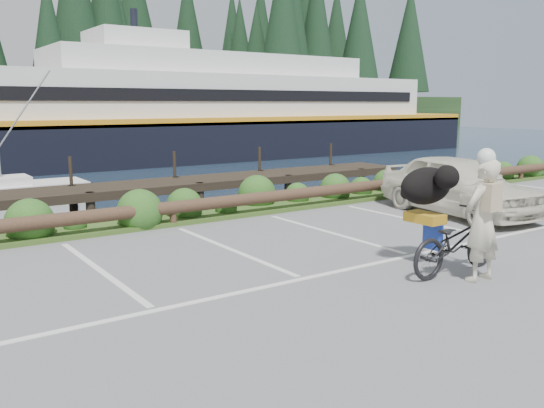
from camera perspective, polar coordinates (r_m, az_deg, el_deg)
The scene contains 7 objects.
ground at distance 9.86m, azimuth 1.67°, elevation -6.87°, with size 72.00×72.00×0.00m, color slate.
vegetation_strip at distance 14.34m, azimuth -10.91°, elevation -1.50°, with size 34.00×1.60×0.10m, color #3D5B21.
log_rail at distance 13.73m, azimuth -9.73°, elevation -2.19°, with size 32.00×0.30×0.60m, color #443021, non-canonical shape.
bicycle at distance 10.20m, azimuth 17.71°, elevation -3.59°, with size 0.73×2.08×1.09m, color black.
cyclist at distance 9.83m, azimuth 20.11°, elevation -1.54°, with size 0.73×0.48×2.00m, color beige.
dog at distance 10.44m, azimuth 15.04°, elevation 1.75°, with size 1.14×0.56×0.66m, color black.
parked_car at distance 15.59m, azimuth 18.00°, elevation 1.82°, with size 1.84×4.59×1.56m, color beige.
Camera 1 is at (-5.57, -7.62, 2.85)m, focal length 38.00 mm.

